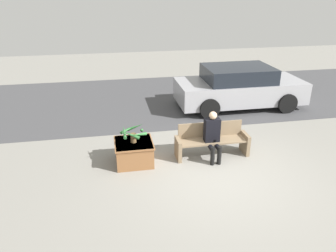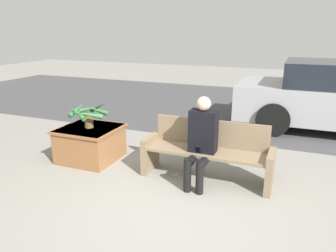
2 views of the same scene
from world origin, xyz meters
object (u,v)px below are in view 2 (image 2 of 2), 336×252
(person_seated, at_px, (201,138))
(potted_plant, at_px, (88,112))
(planter_box, at_px, (90,142))
(bench, at_px, (207,152))

(person_seated, height_order, potted_plant, person_seated)
(planter_box, height_order, potted_plant, potted_plant)
(person_seated, relative_size, potted_plant, 1.85)
(bench, height_order, potted_plant, potted_plant)
(bench, xyz_separation_m, person_seated, (-0.04, -0.17, 0.25))
(person_seated, xyz_separation_m, planter_box, (-1.91, 0.14, -0.36))
(person_seated, bearing_deg, potted_plant, 175.94)
(bench, relative_size, potted_plant, 2.80)
(person_seated, height_order, planter_box, person_seated)
(planter_box, xyz_separation_m, potted_plant, (0.00, -0.00, 0.50))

